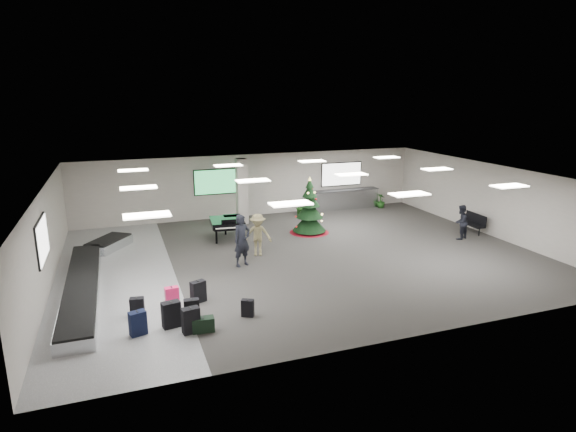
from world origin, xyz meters
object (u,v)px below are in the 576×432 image
object	(u,v)px
christmas_tree	(309,214)
potted_plant_left	(300,207)
pink_suitcase	(172,297)
potted_plant_right	(381,201)
service_counter	(343,199)
bench	(473,222)
traveler_b	(258,235)
traveler_bench	(461,222)
traveler_a	(242,240)
baggage_carousel	(89,277)
grand_piano	(227,223)

from	to	relation	value
christmas_tree	potted_plant_left	size ratio (longest dim) A/B	3.02
pink_suitcase	potted_plant_right	xyz separation A→B (m)	(12.50, 9.14, 0.09)
service_counter	pink_suitcase	bearing A→B (deg)	-137.22
service_counter	potted_plant_left	size ratio (longest dim) A/B	4.70
bench	potted_plant_right	distance (m)	5.90
christmas_tree	traveler_b	bearing A→B (deg)	-143.88
service_counter	traveler_bench	distance (m)	7.23
service_counter	pink_suitcase	world-z (taller)	service_counter
potted_plant_right	potted_plant_left	bearing A→B (deg)	178.89
bench	traveler_a	xyz separation A→B (m)	(-11.11, -0.69, 0.48)
service_counter	traveler_bench	world-z (taller)	traveler_bench
service_counter	potted_plant_right	size ratio (longest dim) A/B	5.05
traveler_a	potted_plant_right	world-z (taller)	traveler_a
baggage_carousel	traveler_bench	world-z (taller)	traveler_bench
christmas_tree	grand_piano	world-z (taller)	christmas_tree
grand_piano	traveler_bench	bearing A→B (deg)	-14.44
service_counter	traveler_a	distance (m)	10.20
service_counter	traveler_b	bearing A→B (deg)	-138.24
traveler_a	traveler_bench	bearing A→B (deg)	-22.38
baggage_carousel	traveler_b	bearing A→B (deg)	7.38
service_counter	christmas_tree	distance (m)	5.08
service_counter	pink_suitcase	size ratio (longest dim) A/B	6.28
pink_suitcase	grand_piano	world-z (taller)	grand_piano
baggage_carousel	pink_suitcase	xyz separation A→B (m)	(2.44, -2.89, 0.10)
pink_suitcase	christmas_tree	world-z (taller)	christmas_tree
traveler_a	christmas_tree	bearing A→B (deg)	16.33
christmas_tree	baggage_carousel	bearing A→B (deg)	-161.70
potted_plant_left	pink_suitcase	bearing A→B (deg)	-129.87
service_counter	baggage_carousel	bearing A→B (deg)	-152.33
traveler_a	pink_suitcase	bearing A→B (deg)	-158.91
grand_piano	traveler_b	xyz separation A→B (m)	(0.64, -2.56, 0.11)
pink_suitcase	grand_piano	size ratio (longest dim) A/B	0.34
potted_plant_left	potted_plant_right	world-z (taller)	potted_plant_left
service_counter	bench	size ratio (longest dim) A/B	2.85
traveler_b	potted_plant_right	world-z (taller)	traveler_b
christmas_tree	bench	xyz separation A→B (m)	(7.11, -2.54, -0.39)
bench	potted_plant_right	size ratio (longest dim) A/B	1.77
traveler_a	service_counter	bearing A→B (deg)	19.90
christmas_tree	potted_plant_left	bearing A→B (deg)	75.76
baggage_carousel	traveler_a	bearing A→B (deg)	-1.54
christmas_tree	potted_plant_left	xyz separation A→B (m)	(0.83, 3.26, -0.46)
pink_suitcase	bench	bearing A→B (deg)	8.42
traveler_bench	potted_plant_right	size ratio (longest dim) A/B	1.91
baggage_carousel	grand_piano	world-z (taller)	grand_piano
pink_suitcase	traveler_b	bearing A→B (deg)	39.12
baggage_carousel	traveler_a	distance (m)	5.38
potted_plant_left	traveler_a	bearing A→B (deg)	-126.68
traveler_b	grand_piano	bearing A→B (deg)	121.04
service_counter	traveler_a	bearing A→B (deg)	-137.56
potted_plant_right	traveler_a	bearing A→B (deg)	-146.40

